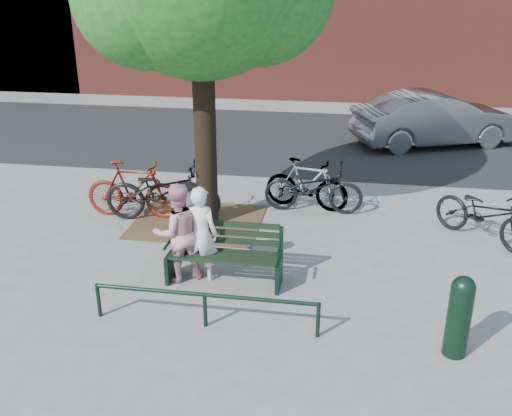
% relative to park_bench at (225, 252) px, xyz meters
% --- Properties ---
extents(ground, '(90.00, 90.00, 0.00)m').
position_rel_park_bench_xyz_m(ground, '(0.00, -0.08, -0.48)').
color(ground, gray).
rests_on(ground, ground).
extents(dirt_pit, '(2.40, 2.00, 0.02)m').
position_rel_park_bench_xyz_m(dirt_pit, '(-1.00, 2.12, -0.47)').
color(dirt_pit, brown).
rests_on(dirt_pit, ground).
extents(road, '(40.00, 7.00, 0.01)m').
position_rel_park_bench_xyz_m(road, '(0.00, 8.42, -0.47)').
color(road, black).
rests_on(road, ground).
extents(park_bench, '(1.74, 0.54, 0.97)m').
position_rel_park_bench_xyz_m(park_bench, '(0.00, 0.00, 0.00)').
color(park_bench, black).
rests_on(park_bench, ground).
extents(guard_railing, '(3.06, 0.06, 0.51)m').
position_rel_park_bench_xyz_m(guard_railing, '(0.00, -1.28, -0.08)').
color(guard_railing, black).
rests_on(guard_railing, ground).
extents(person_left, '(0.60, 0.45, 1.51)m').
position_rel_park_bench_xyz_m(person_left, '(-0.38, 0.02, 0.28)').
color(person_left, silver).
rests_on(person_left, ground).
extents(person_right, '(0.95, 0.90, 1.55)m').
position_rel_park_bench_xyz_m(person_right, '(-0.72, -0.05, 0.30)').
color(person_right, '#CB8B90').
rests_on(person_right, ground).
extents(bollard, '(0.29, 0.29, 1.08)m').
position_rel_park_bench_xyz_m(bollard, '(3.20, -1.37, 0.10)').
color(bollard, black).
rests_on(bollard, ground).
extents(litter_bin, '(0.40, 0.40, 0.81)m').
position_rel_park_bench_xyz_m(litter_bin, '(-1.13, 1.92, -0.07)').
color(litter_bin, gray).
rests_on(litter_bin, ground).
extents(bicycle_a, '(2.27, 0.98, 1.16)m').
position_rel_park_bench_xyz_m(bicycle_a, '(-1.66, 2.12, 0.10)').
color(bicycle_a, black).
rests_on(bicycle_a, ground).
extents(bicycle_b, '(1.90, 0.56, 1.14)m').
position_rel_park_bench_xyz_m(bicycle_b, '(-2.26, 2.17, 0.09)').
color(bicycle_b, '#5F150D').
rests_on(bicycle_b, ground).
extents(bicycle_c, '(1.95, 0.70, 1.02)m').
position_rel_park_bench_xyz_m(bicycle_c, '(1.13, 3.01, 0.03)').
color(bicycle_c, black).
rests_on(bicycle_c, ground).
extents(bicycle_d, '(1.78, 0.85, 1.03)m').
position_rel_park_bench_xyz_m(bicycle_d, '(0.98, 3.17, 0.04)').
color(bicycle_d, gray).
rests_on(bicycle_d, ground).
extents(bicycle_e, '(1.90, 1.84, 1.03)m').
position_rel_park_bench_xyz_m(bicycle_e, '(4.19, 2.12, 0.04)').
color(bicycle_e, black).
rests_on(bicycle_e, ground).
extents(parked_car, '(4.74, 3.09, 1.48)m').
position_rel_park_bench_xyz_m(parked_car, '(4.09, 8.43, 0.26)').
color(parked_car, slate).
rests_on(parked_car, ground).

